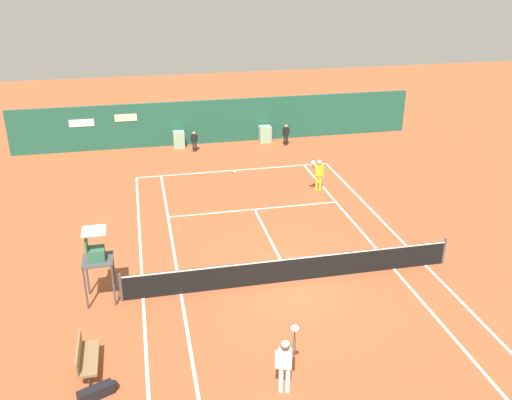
{
  "coord_description": "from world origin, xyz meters",
  "views": [
    {
      "loc": [
        -4.93,
        -16.64,
        10.75
      ],
      "look_at": [
        -0.09,
        5.66,
        0.8
      ],
      "focal_mm": 39.04,
      "sensor_mm": 36.0,
      "label": 1
    }
  ],
  "objects": [
    {
      "name": "ground_plane",
      "position": [
        -0.0,
        0.58,
        0.0
      ],
      "size": [
        80.0,
        80.0,
        0.01
      ],
      "color": "#A8512D"
    },
    {
      "name": "tennis_net",
      "position": [
        0.0,
        0.0,
        0.51
      ],
      "size": [
        12.1,
        0.1,
        1.07
      ],
      "color": "#4C4C51",
      "rests_on": "ground_plane"
    },
    {
      "name": "sponsor_back_wall",
      "position": [
        0.01,
        16.97,
        1.31
      ],
      "size": [
        25.0,
        1.02,
        2.71
      ],
      "color": "#1E5642",
      "rests_on": "ground_plane"
    },
    {
      "name": "umpire_chair",
      "position": [
        -6.67,
        0.22,
        1.7
      ],
      "size": [
        1.0,
        1.0,
        2.66
      ],
      "rotation": [
        0.0,
        0.0,
        -1.57
      ],
      "color": "#47474C",
      "rests_on": "ground_plane"
    },
    {
      "name": "player_bench",
      "position": [
        -6.95,
        -3.38,
        0.51
      ],
      "size": [
        0.54,
        1.56,
        0.88
      ],
      "rotation": [
        0.0,
        0.0,
        -1.57
      ],
      "color": "#38383D",
      "rests_on": "ground_plane"
    },
    {
      "name": "equipment_bag",
      "position": [
        -6.57,
        -4.48,
        0.16
      ],
      "size": [
        1.08,
        0.65,
        0.32
      ],
      "color": "black",
      "rests_on": "ground_plane"
    },
    {
      "name": "player_on_baseline",
      "position": [
        3.6,
        7.97,
        0.95
      ],
      "size": [
        0.82,
        0.63,
        1.81
      ],
      "rotation": [
        0.0,
        0.0,
        2.68
      ],
      "color": "yellow",
      "rests_on": "ground_plane"
    },
    {
      "name": "player_near_side",
      "position": [
        -1.69,
        -5.34,
        0.98
      ],
      "size": [
        0.79,
        0.67,
        1.85
      ],
      "rotation": [
        0.0,
        0.0,
        -0.31
      ],
      "color": "white",
      "rests_on": "ground_plane"
    },
    {
      "name": "ball_kid_centre_post",
      "position": [
        3.94,
        15.44,
        0.77
      ],
      "size": [
        0.45,
        0.19,
        1.33
      ],
      "rotation": [
        0.0,
        0.0,
        3.19
      ],
      "color": "black",
      "rests_on": "ground_plane"
    },
    {
      "name": "ball_kid_right_post",
      "position": [
        -1.76,
        15.44,
        0.71
      ],
      "size": [
        0.41,
        0.17,
        1.24
      ],
      "rotation": [
        0.0,
        0.0,
        3.12
      ],
      "color": "black",
      "rests_on": "ground_plane"
    },
    {
      "name": "tennis_ball_mid_court",
      "position": [
        3.92,
        5.68,
        0.03
      ],
      "size": [
        0.07,
        0.07,
        0.07
      ],
      "primitive_type": "sphere",
      "color": "#CCE033",
      "rests_on": "ground_plane"
    },
    {
      "name": "tennis_ball_near_service_line",
      "position": [
        2.73,
        7.0,
        0.03
      ],
      "size": [
        0.07,
        0.07,
        0.07
      ],
      "primitive_type": "sphere",
      "color": "#CCE033",
      "rests_on": "ground_plane"
    },
    {
      "name": "tennis_ball_by_sideline",
      "position": [
        -3.7,
        4.76,
        0.03
      ],
      "size": [
        0.07,
        0.07,
        0.07
      ],
      "primitive_type": "sphere",
      "color": "#CCE033",
      "rests_on": "ground_plane"
    }
  ]
}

